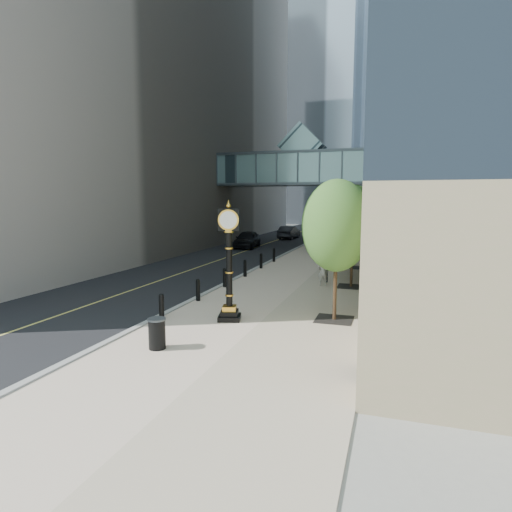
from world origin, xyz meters
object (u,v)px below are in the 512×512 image
at_px(street_clock, 229,270).
at_px(car_near, 247,239).
at_px(trash_bin, 157,334).
at_px(car_far, 289,232).
at_px(pedestrian, 323,272).

xyz_separation_m(street_clock, car_near, (-7.49, 23.62, -1.14)).
height_order(street_clock, car_near, street_clock).
distance_m(street_clock, trash_bin, 4.04).
bearing_deg(car_near, car_far, 75.81).
height_order(trash_bin, car_near, car_near).
xyz_separation_m(pedestrian, car_far, (-8.21, 26.37, -0.04)).
bearing_deg(car_near, pedestrian, -63.87).
xyz_separation_m(street_clock, pedestrian, (2.33, 7.56, -1.16)).
bearing_deg(street_clock, car_near, 92.26).
distance_m(street_clock, car_near, 24.81).
distance_m(trash_bin, pedestrian, 11.67).
bearing_deg(street_clock, trash_bin, -120.08).
distance_m(street_clock, pedestrian, 8.00).
bearing_deg(trash_bin, pedestrian, 73.61).
relative_size(street_clock, trash_bin, 4.90).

